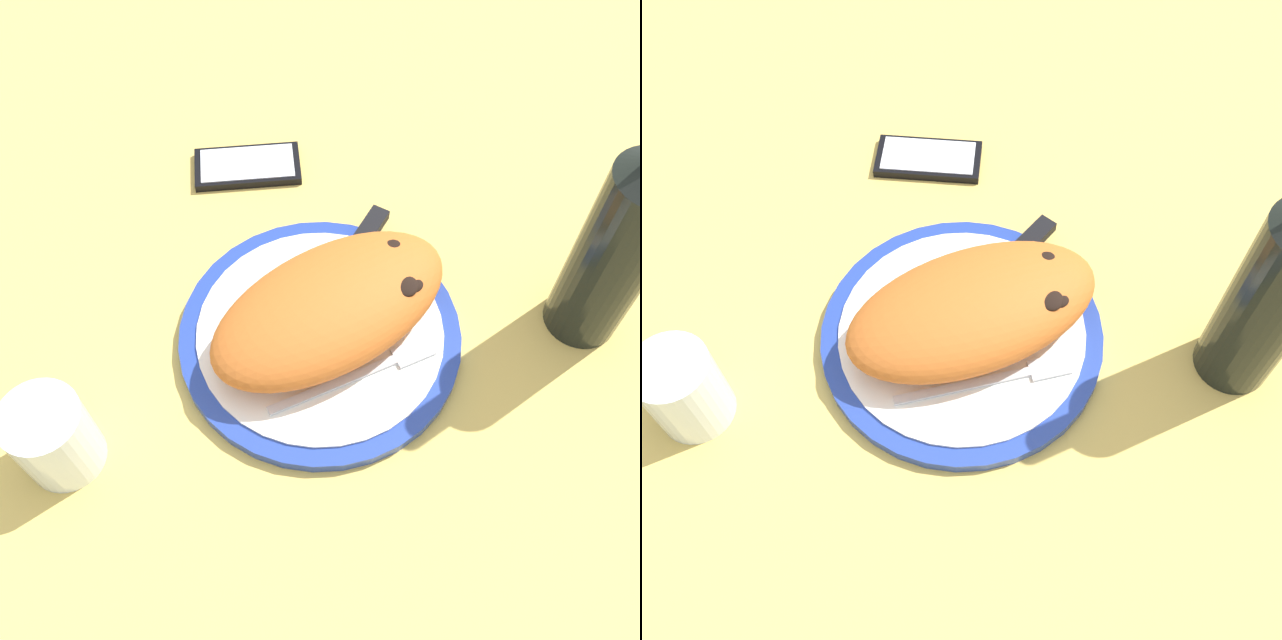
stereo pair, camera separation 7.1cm
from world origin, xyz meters
TOP-DOWN VIEW (x-y plane):
  - ground_plane at (0.00, 0.00)cm, footprint 150.00×150.00cm
  - plate at (0.00, 0.00)cm, footprint 28.39×28.39cm
  - calzone at (1.20, -0.33)cm, footprint 26.10×14.62cm
  - fork at (1.52, -6.36)cm, footprint 17.43×3.54cm
  - knife at (6.96, 5.54)cm, footprint 19.78×12.37cm
  - smartphone at (4.70, 24.37)cm, footprint 13.79×10.79cm
  - water_glass at (-26.54, 1.33)cm, footprint 7.18×7.18cm
  - wine_bottle at (24.29, -11.76)cm, footprint 7.35×7.35cm

SIDE VIEW (x-z plane):
  - ground_plane at x=0.00cm, z-range -3.00..0.00cm
  - smartphone at x=4.70cm, z-range -0.02..1.14cm
  - plate at x=0.00cm, z-range -0.03..1.68cm
  - fork at x=1.52cm, z-range 1.71..2.11cm
  - knife at x=6.96cm, z-range 1.61..2.81cm
  - water_glass at x=-26.54cm, z-range -0.59..8.36cm
  - calzone at x=1.20cm, z-range 1.72..8.30cm
  - wine_bottle at x=24.29cm, z-range -3.25..27.70cm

